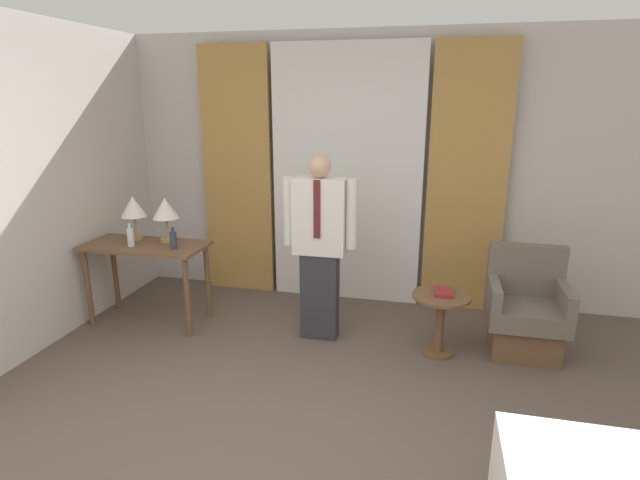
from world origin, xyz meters
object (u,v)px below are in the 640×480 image
Objects in this scene: table_lamp_left at (133,208)px; book at (443,292)px; bottle_by_lamp at (131,237)px; armchair at (525,314)px; side_table at (440,314)px; bottle_near_edge at (173,240)px; person at (320,243)px; desk at (146,257)px; table_lamp_right at (165,210)px.

book is at bearing -2.62° from table_lamp_left.
armchair is (3.44, 0.25, -0.52)m from bottle_by_lamp.
bottle_near_edge is at bearing -178.84° from side_table.
table_lamp_left is 0.58m from bottle_near_edge.
person is (1.80, -0.07, -0.19)m from table_lamp_left.
table_lamp_left is 1.81m from person.
book is (1.05, -0.06, -0.33)m from person.
person is 1.81m from armchair.
desk is 1.27× the size of armchair.
table_lamp_left and table_lamp_right have the same top height.
armchair is at bearing 2.91° from desk.
book is (2.85, -0.13, -0.53)m from table_lamp_left.
desk is at bearing 42.64° from bottle_by_lamp.
table_lamp_right is 2.06× the size of book.
armchair is (3.02, 0.24, -0.51)m from bottle_near_edge.
table_lamp_left is 0.33m from table_lamp_right.
bottle_near_edge is at bearing -178.31° from book.
table_lamp_left is at bearing 111.07° from bottle_by_lamp.
bottle_by_lamp is 0.40× the size of side_table.
person is (1.72, 0.14, 0.02)m from bottle_by_lamp.
bottle_near_edge is (0.50, -0.20, -0.22)m from table_lamp_left.
table_lamp_left is at bearing 180.00° from table_lamp_right.
table_lamp_right is at bearing 37.35° from desk.
desk is 0.47m from table_lamp_right.
table_lamp_left is 0.26× the size of person.
armchair is at bearing 0.81° from table_lamp_right.
armchair is (3.19, 0.04, -0.73)m from table_lamp_right.
table_lamp_right is at bearing -179.19° from armchair.
table_lamp_right is at bearing 177.42° from person.
book is (-0.67, -0.18, 0.20)m from armchair.
book is (0.01, 0.02, 0.18)m from side_table.
book is (2.52, -0.13, -0.53)m from table_lamp_right.
armchair is 4.39× the size of book.
desk is 0.24m from bottle_by_lamp.
desk is 0.47m from table_lamp_left.
table_lamp_right reaches higher than book.
table_lamp_right is 2.08× the size of bottle_near_edge.
person is (1.47, -0.07, -0.19)m from table_lamp_right.
side_table is (2.51, -0.15, -0.71)m from table_lamp_right.
bottle_near_edge is 0.12× the size of person.
table_lamp_left reaches higher than bottle_by_lamp.
side_table is (1.03, -0.09, -0.52)m from person.
bottle_by_lamp is (-0.25, -0.21, -0.21)m from table_lamp_right.
table_lamp_left reaches higher than bottle_near_edge.
person is at bearing 4.61° from bottle_by_lamp.
bottle_by_lamp is 0.13× the size of person.
bottle_by_lamp reaches higher than bottle_near_edge.
person is at bearing 175.25° from side_table.
armchair is 0.72m from book.
person is at bearing -2.58° from table_lamp_right.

